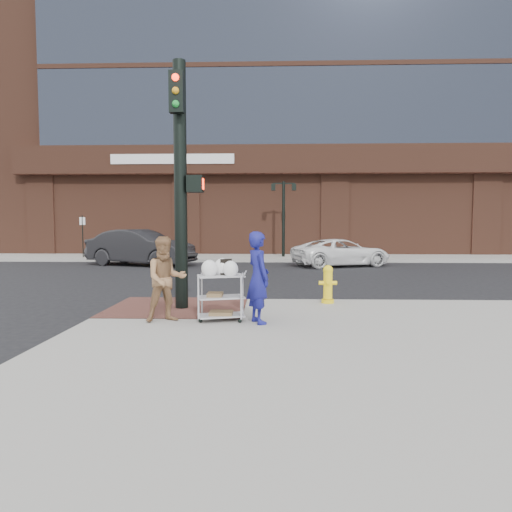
{
  "coord_description": "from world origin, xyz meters",
  "views": [
    {
      "loc": [
        1.35,
        -8.48,
        1.88
      ],
      "look_at": [
        1.04,
        0.59,
        1.25
      ],
      "focal_mm": 32.0,
      "sensor_mm": 36.0,
      "label": 1
    }
  ],
  "objects_px": {
    "sedan_dark": "(141,247)",
    "fire_hydrant": "(328,284)",
    "utility_cart": "(221,293)",
    "traffic_signal_pole": "(181,177)",
    "pedestrian_tan": "(166,279)",
    "woman_blue": "(258,277)",
    "minivan_white": "(341,253)",
    "lamp_post": "(284,210)"
  },
  "relations": [
    {
      "from": "sedan_dark",
      "to": "fire_hydrant",
      "type": "relative_size",
      "value": 5.96
    },
    {
      "from": "utility_cart",
      "to": "fire_hydrant",
      "type": "height_order",
      "value": "utility_cart"
    },
    {
      "from": "traffic_signal_pole",
      "to": "utility_cart",
      "type": "xyz_separation_m",
      "value": [
        0.93,
        -1.19,
        -2.17
      ]
    },
    {
      "from": "sedan_dark",
      "to": "utility_cart",
      "type": "height_order",
      "value": "sedan_dark"
    },
    {
      "from": "traffic_signal_pole",
      "to": "utility_cart",
      "type": "bearing_deg",
      "value": -52.0
    },
    {
      "from": "pedestrian_tan",
      "to": "utility_cart",
      "type": "bearing_deg",
      "value": -20.44
    },
    {
      "from": "pedestrian_tan",
      "to": "fire_hydrant",
      "type": "bearing_deg",
      "value": 8.03
    },
    {
      "from": "woman_blue",
      "to": "utility_cart",
      "type": "xyz_separation_m",
      "value": [
        -0.67,
        0.15,
        -0.3
      ]
    },
    {
      "from": "sedan_dark",
      "to": "minivan_white",
      "type": "height_order",
      "value": "sedan_dark"
    },
    {
      "from": "traffic_signal_pole",
      "to": "pedestrian_tan",
      "type": "bearing_deg",
      "value": -92.12
    },
    {
      "from": "woman_blue",
      "to": "utility_cart",
      "type": "distance_m",
      "value": 0.75
    },
    {
      "from": "traffic_signal_pole",
      "to": "woman_blue",
      "type": "bearing_deg",
      "value": -39.93
    },
    {
      "from": "woman_blue",
      "to": "sedan_dark",
      "type": "bearing_deg",
      "value": -1.13
    },
    {
      "from": "lamp_post",
      "to": "utility_cart",
      "type": "height_order",
      "value": "lamp_post"
    },
    {
      "from": "lamp_post",
      "to": "pedestrian_tan",
      "type": "relative_size",
      "value": 2.63
    },
    {
      "from": "woman_blue",
      "to": "sedan_dark",
      "type": "height_order",
      "value": "woman_blue"
    },
    {
      "from": "lamp_post",
      "to": "traffic_signal_pole",
      "type": "height_order",
      "value": "traffic_signal_pole"
    },
    {
      "from": "minivan_white",
      "to": "fire_hydrant",
      "type": "distance_m",
      "value": 10.67
    },
    {
      "from": "traffic_signal_pole",
      "to": "lamp_post",
      "type": "bearing_deg",
      "value": 80.76
    },
    {
      "from": "minivan_white",
      "to": "pedestrian_tan",
      "type": "bearing_deg",
      "value": 138.18
    },
    {
      "from": "utility_cart",
      "to": "minivan_white",
      "type": "bearing_deg",
      "value": 71.99
    },
    {
      "from": "woman_blue",
      "to": "minivan_white",
      "type": "xyz_separation_m",
      "value": [
        3.37,
        12.59,
        -0.34
      ]
    },
    {
      "from": "fire_hydrant",
      "to": "pedestrian_tan",
      "type": "bearing_deg",
      "value": -147.22
    },
    {
      "from": "pedestrian_tan",
      "to": "fire_hydrant",
      "type": "height_order",
      "value": "pedestrian_tan"
    },
    {
      "from": "traffic_signal_pole",
      "to": "sedan_dark",
      "type": "bearing_deg",
      "value": 110.08
    },
    {
      "from": "woman_blue",
      "to": "pedestrian_tan",
      "type": "relative_size",
      "value": 1.06
    },
    {
      "from": "woman_blue",
      "to": "minivan_white",
      "type": "bearing_deg",
      "value": -40.5
    },
    {
      "from": "utility_cart",
      "to": "lamp_post",
      "type": "bearing_deg",
      "value": 84.61
    },
    {
      "from": "lamp_post",
      "to": "fire_hydrant",
      "type": "relative_size",
      "value": 4.77
    },
    {
      "from": "woman_blue",
      "to": "traffic_signal_pole",
      "type": "bearing_deg",
      "value": 24.57
    },
    {
      "from": "traffic_signal_pole",
      "to": "fire_hydrant",
      "type": "bearing_deg",
      "value": 13.69
    },
    {
      "from": "traffic_signal_pole",
      "to": "sedan_dark",
      "type": "height_order",
      "value": "traffic_signal_pole"
    },
    {
      "from": "lamp_post",
      "to": "pedestrian_tan",
      "type": "bearing_deg",
      "value": -98.7
    },
    {
      "from": "lamp_post",
      "to": "minivan_white",
      "type": "xyz_separation_m",
      "value": [
        2.49,
        -3.98,
        -2.01
      ]
    },
    {
      "from": "sedan_dark",
      "to": "fire_hydrant",
      "type": "height_order",
      "value": "sedan_dark"
    },
    {
      "from": "traffic_signal_pole",
      "to": "woman_blue",
      "type": "xyz_separation_m",
      "value": [
        1.6,
        -1.34,
        -1.88
      ]
    },
    {
      "from": "lamp_post",
      "to": "traffic_signal_pole",
      "type": "bearing_deg",
      "value": -99.24
    },
    {
      "from": "sedan_dark",
      "to": "minivan_white",
      "type": "xyz_separation_m",
      "value": [
        9.12,
        -0.09,
        -0.21
      ]
    },
    {
      "from": "traffic_signal_pole",
      "to": "minivan_white",
      "type": "relative_size",
      "value": 1.13
    },
    {
      "from": "minivan_white",
      "to": "utility_cart",
      "type": "relative_size",
      "value": 3.94
    },
    {
      "from": "pedestrian_tan",
      "to": "sedan_dark",
      "type": "bearing_deg",
      "value": 83.27
    },
    {
      "from": "traffic_signal_pole",
      "to": "fire_hydrant",
      "type": "height_order",
      "value": "traffic_signal_pole"
    }
  ]
}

